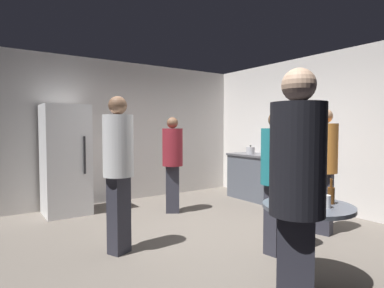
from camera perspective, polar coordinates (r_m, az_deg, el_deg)
name	(u,v)px	position (r m, az deg, el deg)	size (l,w,h in m)	color
ground_plane	(199,241)	(4.35, 1.23, -16.90)	(5.20, 5.20, 0.10)	#5B544C
wall_back	(120,132)	(6.42, -12.61, 2.16)	(5.32, 0.06, 2.70)	silver
wall_side_right	(322,132)	(6.02, 22.01, 1.98)	(0.06, 5.20, 2.70)	silver
refrigerator	(66,160)	(5.69, -21.49, -2.59)	(0.70, 0.68, 1.80)	white
kitchen_counter	(269,179)	(6.36, 13.45, -5.98)	(0.64, 1.77, 0.90)	#4C515B
kettle	(251,150)	(6.57, 10.35, -1.10)	(0.24, 0.17, 0.18)	#B2B2B7
wine_bottle_on_counter	(291,150)	(6.02, 17.20, -1.11)	(0.08, 0.08, 0.31)	#3F141E
beer_bottle_on_counter	(268,150)	(6.43, 13.28, -1.11)	(0.06, 0.06, 0.23)	#593314
foreground_table	(308,216)	(3.14, 19.82, -11.93)	(0.80, 0.80, 0.73)	#4C515B
beer_bottle_amber	(303,191)	(3.30, 19.10, -7.85)	(0.06, 0.06, 0.23)	#8C5919
beer_bottle_brown	(331,195)	(3.20, 23.44, -8.26)	(0.06, 0.06, 0.23)	#593314
plastic_cup_white	(326,201)	(3.04, 22.66, -9.39)	(0.08, 0.08, 0.11)	white
person_in_orange_shirt	(324,161)	(4.63, 22.38, -2.82)	(0.42, 0.42, 1.68)	#2D2D38
person_in_maroon_shirt	(173,157)	(5.38, -3.47, -2.35)	(0.47, 0.47, 1.60)	#2D2D38
person_in_teal_shirt	(276,171)	(3.73, 14.68, -4.71)	(0.38, 0.38, 1.61)	#2D2D38
person_in_white_shirt	(118,161)	(3.71, -12.93, -3.04)	(0.45, 0.45, 1.78)	#2D2D38
person_in_black_shirt	(297,188)	(2.12, 18.14, -7.36)	(0.47, 0.47, 1.79)	#2D2D38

